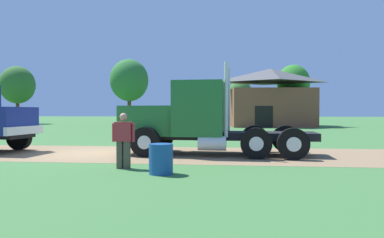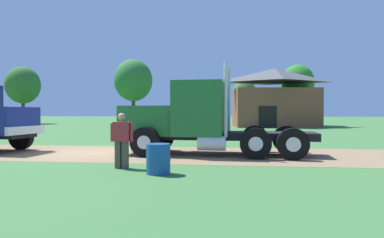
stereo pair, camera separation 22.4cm
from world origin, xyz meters
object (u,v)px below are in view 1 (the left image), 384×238
object	(u,v)px
steel_barrel	(161,159)
shed_building	(271,99)
visitor_walking_mid	(123,138)
truck_foreground_white	(194,120)

from	to	relation	value
steel_barrel	shed_building	bearing A→B (deg)	78.61
visitor_walking_mid	steel_barrel	world-z (taller)	visitor_walking_mid
steel_barrel	shed_building	size ratio (longest dim) A/B	0.08
truck_foreground_white	shed_building	size ratio (longest dim) A/B	0.78
shed_building	truck_foreground_white	bearing A→B (deg)	-102.46
truck_foreground_white	steel_barrel	xyz separation A→B (m)	(-0.40, -4.50, -0.93)
truck_foreground_white	shed_building	world-z (taller)	shed_building
truck_foreground_white	visitor_walking_mid	distance (m)	4.10
truck_foreground_white	steel_barrel	bearing A→B (deg)	-95.11
visitor_walking_mid	shed_building	xyz separation A→B (m)	(7.37, 29.53, 2.17)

